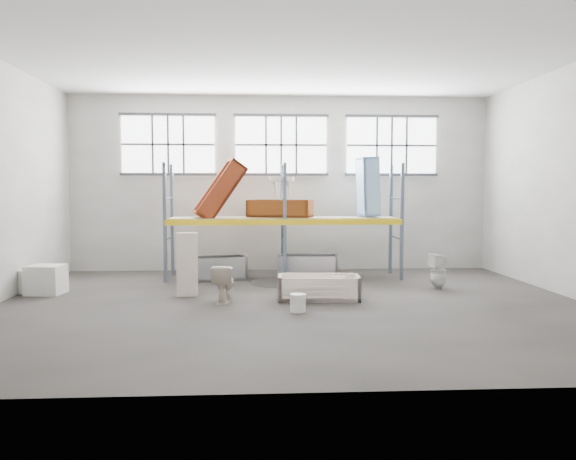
{
  "coord_description": "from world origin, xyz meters",
  "views": [
    {
      "loc": [
        -0.73,
        -11.18,
        2.29
      ],
      "look_at": [
        0.0,
        1.5,
        1.4
      ],
      "focal_mm": 34.91,
      "sensor_mm": 36.0,
      "label": 1
    }
  ],
  "objects": [
    {
      "name": "blue_tub_upright",
      "position": [
        2.25,
        3.59,
        2.4
      ],
      "size": [
        0.57,
        0.78,
        1.57
      ],
      "primitive_type": null,
      "rotation": [
        0.0,
        1.54,
        0.11
      ],
      "color": "#89B6E4",
      "rests_on": "shelf_deck"
    },
    {
      "name": "toilet_beige",
      "position": [
        -1.4,
        0.31,
        0.39
      ],
      "size": [
        0.51,
        0.8,
        0.77
      ],
      "primitive_type": "imported",
      "rotation": [
        0.0,
        0.0,
        3.04
      ],
      "color": "beige",
      "rests_on": "floor"
    },
    {
      "name": "rack_upright_ra",
      "position": [
        3.0,
        2.9,
        1.5
      ],
      "size": [
        0.08,
        0.08,
        3.0
      ],
      "primitive_type": "cube",
      "color": "slate",
      "rests_on": "floor"
    },
    {
      "name": "carton_far",
      "position": [
        -5.72,
        1.63,
        0.26
      ],
      "size": [
        0.84,
        0.84,
        0.53
      ],
      "primitive_type": "cube",
      "rotation": [
        0.0,
        0.0,
        -0.43
      ],
      "color": "white",
      "rests_on": "floor"
    },
    {
      "name": "rack_upright_ma",
      "position": [
        0.0,
        2.9,
        1.5
      ],
      "size": [
        0.08,
        0.08,
        3.0
      ],
      "primitive_type": "cube",
      "color": "slate",
      "rests_on": "floor"
    },
    {
      "name": "cistern_tall",
      "position": [
        -2.23,
        1.05,
        0.69
      ],
      "size": [
        0.47,
        0.32,
        1.38
      ],
      "primitive_type": "cube",
      "rotation": [
        0.0,
        0.0,
        0.07
      ],
      "color": "beige",
      "rests_on": "floor"
    },
    {
      "name": "sink_on_shelf",
      "position": [
        -0.08,
        3.2,
        2.09
      ],
      "size": [
        0.77,
        0.65,
        0.6
      ],
      "primitive_type": "imported",
      "rotation": [
        0.0,
        0.0,
        -0.21
      ],
      "color": "silver",
      "rests_on": "rust_tub_flat"
    },
    {
      "name": "sink_in_tub",
      "position": [
        0.39,
        0.65,
        0.16
      ],
      "size": [
        0.51,
        0.51,
        0.17
      ],
      "primitive_type": "imported",
      "rotation": [
        0.0,
        0.0,
        0.04
      ],
      "color": "beige",
      "rests_on": "bathtub_beige"
    },
    {
      "name": "cistern_spare",
      "position": [
        1.03,
        0.68,
        0.28
      ],
      "size": [
        0.42,
        0.31,
        0.36
      ],
      "primitive_type": "cube",
      "rotation": [
        0.0,
        0.0,
        -0.39
      ],
      "color": "beige",
      "rests_on": "bathtub_beige"
    },
    {
      "name": "rack_upright_la",
      "position": [
        -3.0,
        2.9,
        1.5
      ],
      "size": [
        0.08,
        0.08,
        3.0
      ],
      "primitive_type": "cube",
      "color": "slate",
      "rests_on": "floor"
    },
    {
      "name": "toilet_white",
      "position": [
        3.54,
        1.61,
        0.42
      ],
      "size": [
        0.47,
        0.47,
        0.83
      ],
      "primitive_type": "imported",
      "rotation": [
        0.0,
        0.0,
        -1.29
      ],
      "color": "white",
      "rests_on": "floor"
    },
    {
      "name": "rack_beam_back",
      "position": [
        0.0,
        4.1,
        1.5
      ],
      "size": [
        6.0,
        0.1,
        0.14
      ],
      "primitive_type": "cube",
      "color": "yellow",
      "rests_on": "floor"
    },
    {
      "name": "rack_upright_mb",
      "position": [
        0.0,
        4.1,
        1.5
      ],
      "size": [
        0.08,
        0.08,
        3.0
      ],
      "primitive_type": "cube",
      "color": "slate",
      "rests_on": "floor"
    },
    {
      "name": "bucket",
      "position": [
        0.06,
        -0.75,
        0.17
      ],
      "size": [
        0.36,
        0.36,
        0.34
      ],
      "primitive_type": "cylinder",
      "rotation": [
        0.0,
        0.0,
        -0.28
      ],
      "color": "silver",
      "rests_on": "floor"
    },
    {
      "name": "floor",
      "position": [
        0.0,
        0.0,
        -0.05
      ],
      "size": [
        12.0,
        10.0,
        0.1
      ],
      "primitive_type": "cube",
      "color": "#4A4440",
      "rests_on": "ground"
    },
    {
      "name": "wall_front",
      "position": [
        0.0,
        -5.05,
        2.5
      ],
      "size": [
        12.0,
        0.1,
        5.0
      ],
      "primitive_type": "cube",
      "color": "#B5B1A8",
      "rests_on": "ground"
    },
    {
      "name": "carton_near",
      "position": [
        -5.4,
        1.43,
        0.32
      ],
      "size": [
        0.81,
        0.72,
        0.64
      ],
      "primitive_type": "cube",
      "rotation": [
        0.0,
        0.0,
        -0.11
      ],
      "color": "silver",
      "rests_on": "floor"
    },
    {
      "name": "wet_patch",
      "position": [
        0.0,
        2.7,
        0.0
      ],
      "size": [
        1.8,
        1.8,
        0.0
      ],
      "primitive_type": "cylinder",
      "color": "black",
      "rests_on": "floor"
    },
    {
      "name": "shelf_deck",
      "position": [
        0.0,
        3.5,
        1.58
      ],
      "size": [
        5.9,
        1.1,
        0.03
      ],
      "primitive_type": "cube",
      "color": "gray",
      "rests_on": "floor"
    },
    {
      "name": "window_right",
      "position": [
        3.2,
        4.94,
        3.6
      ],
      "size": [
        2.6,
        0.04,
        1.6
      ],
      "primitive_type": "cube",
      "color": "white",
      "rests_on": "wall_back"
    },
    {
      "name": "window_mid",
      "position": [
        0.0,
        4.94,
        3.6
      ],
      "size": [
        2.6,
        0.04,
        1.6
      ],
      "primitive_type": "cube",
      "color": "white",
      "rests_on": "wall_back"
    },
    {
      "name": "steel_tub_left",
      "position": [
        -1.82,
        3.24,
        0.3
      ],
      "size": [
        1.76,
        1.09,
        0.6
      ],
      "primitive_type": null,
      "rotation": [
        0.0,
        0.0,
        0.22
      ],
      "color": "#969A9D",
      "rests_on": "floor"
    },
    {
      "name": "wall_back",
      "position": [
        0.0,
        5.05,
        2.5
      ],
      "size": [
        12.0,
        0.1,
        5.0
      ],
      "primitive_type": "cube",
      "color": "#9C9991",
      "rests_on": "ground"
    },
    {
      "name": "rack_upright_rb",
      "position": [
        3.0,
        4.1,
        1.5
      ],
      "size": [
        0.08,
        0.08,
        3.0
      ],
      "primitive_type": "cube",
      "color": "slate",
      "rests_on": "floor"
    },
    {
      "name": "rack_upright_lb",
      "position": [
        -3.0,
        4.1,
        1.5
      ],
      "size": [
        0.08,
        0.08,
        3.0
      ],
      "primitive_type": "cube",
      "color": "slate",
      "rests_on": "floor"
    },
    {
      "name": "rack_beam_front",
      "position": [
        0.0,
        2.9,
        1.5
      ],
      "size": [
        6.0,
        0.1,
        0.14
      ],
      "primitive_type": "cube",
      "color": "yellow",
      "rests_on": "floor"
    },
    {
      "name": "ceiling",
      "position": [
        0.0,
        0.0,
        5.05
      ],
      "size": [
        12.0,
        10.0,
        0.1
      ],
      "primitive_type": "cube",
      "color": "silver",
      "rests_on": "ground"
    },
    {
      "name": "rust_tub_flat",
      "position": [
        -0.09,
        3.61,
        1.82
      ],
      "size": [
        1.81,
        1.22,
        0.47
      ],
      "primitive_type": null,
      "rotation": [
        0.0,
        0.0,
        -0.29
      ],
      "color": "#8E360B",
      "rests_on": "shelf_deck"
    },
    {
      "name": "window_left",
      "position": [
        -3.2,
        4.94,
        3.6
      ],
      "size": [
        2.6,
        0.04,
        1.6
      ],
      "primitive_type": "cube",
      "color": "white",
      "rests_on": "wall_back"
    },
    {
      "name": "steel_tub_right",
      "position": [
        0.66,
        3.63,
        0.29
      ],
      "size": [
        1.66,
        0.93,
        0.58
      ],
      "primitive_type": null,
      "rotation": [
        0.0,
        0.0,
        -0.13
      ],
      "color": "#A7A9B0",
      "rests_on": "floor"
    },
    {
      "name": "rust_tub_tilted",
      "position": [
        -1.66,
        3.46,
        2.29
      ],
      "size": [
        1.51,
        1.07,
        1.67
      ],
      "primitive_type": null,
      "rotation": [
        0.0,
        -0.96,
        0.21
      ],
      "color": "#833008",
      "rests_on": "shelf_deck"
    },
    {
      "name": "bathtub_beige",
      "position": [
        0.59,
        0.47,
        0.25
      ],
      "size": [
        1.76,
        0.91,
        0.5
      ],
      "primitive_type": null,
      "rotation": [
        0.0,
        0.0,
        -0.06
      ],
      "color": "white",
      "rests_on": "floor"
    }
  ]
}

